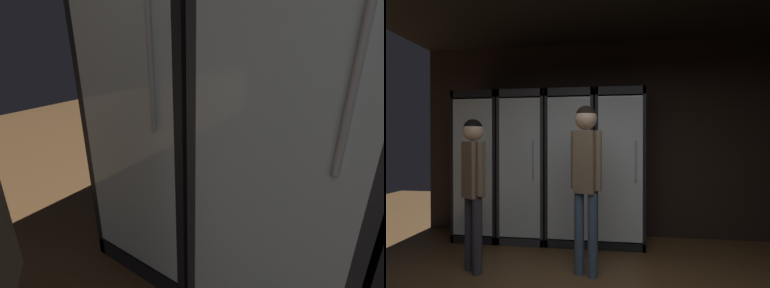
{
  "view_description": "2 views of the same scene",
  "coord_description": "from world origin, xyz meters",
  "views": [
    {
      "loc": [
        -1.06,
        1.61,
        1.23
      ],
      "look_at": [
        -1.72,
        2.55,
        0.77
      ],
      "focal_mm": 26.54,
      "sensor_mm": 36.0,
      "label": 1
    },
    {
      "loc": [
        -0.11,
        -1.09,
        1.36
      ],
      "look_at": [
        -0.55,
        2.34,
        1.33
      ],
      "focal_mm": 26.14,
      "sensor_mm": 36.0,
      "label": 2
    }
  ],
  "objects": [
    {
      "name": "cooler_far_left",
      "position": [
        -1.97,
        2.73,
        1.0
      ],
      "size": [
        0.63,
        0.62,
        2.05
      ],
      "color": "black",
      "rests_on": "ground"
    },
    {
      "name": "cooler_left",
      "position": [
        -1.32,
        2.73,
        1.01
      ],
      "size": [
        0.63,
        0.62,
        2.05
      ],
      "color": "#2B2B30",
      "rests_on": "ground"
    }
  ]
}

